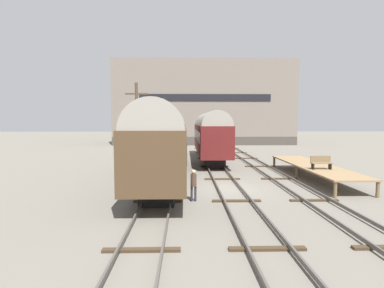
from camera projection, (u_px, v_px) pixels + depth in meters
ground_plane at (228, 189)px, 18.99m from camera, size 200.00×200.00×0.00m
track_left at (162, 187)px, 18.87m from camera, size 2.60×60.00×0.26m
track_middle at (228, 187)px, 18.97m from camera, size 2.60×60.00×0.26m
track_right at (294, 186)px, 19.08m from camera, size 2.60×60.00×0.26m
train_car_brown at (165, 138)px, 21.90m from camera, size 3.09×18.85×5.36m
train_car_maroon at (210, 133)px, 32.55m from camera, size 2.92×15.43×5.23m
station_platform at (313, 166)px, 22.45m from camera, size 2.72×11.75×1.01m
bench at (321, 162)px, 20.44m from camera, size 1.40×0.40×0.91m
person_worker at (194, 182)px, 16.01m from camera, size 0.32×0.32×1.71m
utility_pole at (137, 127)px, 24.13m from camera, size 1.80×0.24×7.35m
warehouse_building at (203, 104)px, 58.39m from camera, size 32.47×13.55×15.09m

